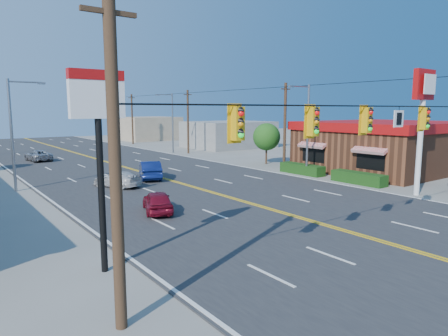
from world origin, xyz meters
TOP-DOWN VIEW (x-y plane):
  - ground at (0.00, 0.00)m, footprint 160.00×160.00m
  - road at (0.00, 20.00)m, footprint 20.00×120.00m
  - signal_span at (-0.12, 0.00)m, footprint 24.32×0.34m
  - kfc at (19.90, 12.00)m, footprint 16.30×12.40m
  - kfc_pylon at (11.00, 4.00)m, footprint 2.20×0.36m
  - pizza_hut_sign at (-11.00, 4.00)m, footprint 1.90×0.30m
  - streetlight_se at (10.79, 14.00)m, footprint 2.55×0.25m
  - streetlight_ne at (10.79, 38.00)m, footprint 2.55×0.25m
  - streetlight_sw at (-10.79, 22.00)m, footprint 2.55×0.25m
  - utility_pole_near at (12.20, 18.00)m, footprint 0.28×0.28m
  - utility_pole_mid at (12.20, 36.00)m, footprint 0.28×0.28m
  - utility_pole_far at (12.20, 54.00)m, footprint 0.28×0.28m
  - tree_kfc_rear at (13.50, 22.00)m, footprint 2.94×2.94m
  - bld_east_mid at (22.00, 40.00)m, footprint 12.00×10.00m
  - bld_east_far at (19.00, 62.00)m, footprint 10.00×10.00m
  - car_magenta at (-5.60, 10.30)m, footprint 2.63×3.93m
  - car_blue at (-0.97, 20.67)m, footprint 3.14×4.86m
  - car_white at (-4.59, 18.88)m, footprint 3.10×4.38m
  - car_silver at (-5.92, 39.03)m, footprint 2.45×4.67m

SIDE VIEW (x-z plane):
  - ground at x=0.00m, z-range 0.00..0.00m
  - road at x=0.00m, z-range 0.00..0.06m
  - car_white at x=-4.59m, z-range 0.00..1.18m
  - car_magenta at x=-5.60m, z-range 0.00..1.24m
  - car_silver at x=-5.92m, z-range 0.00..1.25m
  - car_blue at x=-0.97m, z-range 0.00..1.51m
  - bld_east_mid at x=22.00m, z-range 0.00..4.00m
  - bld_east_far at x=19.00m, z-range 0.00..4.40m
  - kfc at x=19.90m, z-range 0.03..4.73m
  - tree_kfc_rear at x=13.50m, z-range 0.73..5.14m
  - utility_pole_near at x=12.20m, z-range 0.00..8.40m
  - utility_pole_mid at x=12.20m, z-range 0.00..8.40m
  - utility_pole_far at x=12.20m, z-range 0.00..8.40m
  - streetlight_se at x=10.79m, z-range 0.51..8.51m
  - streetlight_ne at x=10.79m, z-range 0.51..8.51m
  - streetlight_sw at x=-10.79m, z-range 0.51..8.51m
  - signal_span at x=-0.12m, z-range 0.39..9.39m
  - pizza_hut_sign at x=-11.00m, z-range 1.76..8.61m
  - kfc_pylon at x=11.00m, z-range 1.79..10.29m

